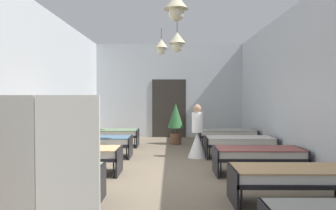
{
  "coord_description": "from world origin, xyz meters",
  "views": [
    {
      "loc": [
        0.08,
        -6.86,
        1.69
      ],
      "look_at": [
        0.0,
        1.57,
        1.46
      ],
      "focal_mm": 33.9,
      "sensor_mm": 36.0,
      "label": 1
    }
  ],
  "objects_px": {
    "bed_right_row_3": "(239,142)",
    "bed_left_row_4": "(110,134)",
    "bed_right_row_4": "(227,134)",
    "nurse_near_aisle": "(197,138)",
    "bed_right_row_1": "(292,176)",
    "bed_right_row_2": "(258,154)",
    "bed_left_row_3": "(97,142)",
    "bed_left_row_2": "(77,154)",
    "bed_left_row_1": "(41,176)",
    "potted_plant": "(176,120)",
    "patient_seated_primary": "(62,149)"
  },
  "relations": [
    {
      "from": "bed_right_row_3",
      "to": "bed_left_row_4",
      "type": "height_order",
      "value": "same"
    },
    {
      "from": "bed_right_row_4",
      "to": "nurse_near_aisle",
      "type": "height_order",
      "value": "nurse_near_aisle"
    },
    {
      "from": "bed_right_row_1",
      "to": "bed_left_row_4",
      "type": "xyz_separation_m",
      "value": [
        -3.96,
        5.7,
        0.0
      ]
    },
    {
      "from": "bed_right_row_2",
      "to": "bed_left_row_3",
      "type": "xyz_separation_m",
      "value": [
        -3.96,
        1.9,
        0.0
      ]
    },
    {
      "from": "bed_left_row_2",
      "to": "nurse_near_aisle",
      "type": "distance_m",
      "value": 3.37
    },
    {
      "from": "bed_right_row_3",
      "to": "bed_left_row_2",
      "type": "bearing_deg",
      "value": -154.34
    },
    {
      "from": "bed_left_row_1",
      "to": "bed_left_row_3",
      "type": "height_order",
      "value": "same"
    },
    {
      "from": "bed_left_row_2",
      "to": "bed_right_row_4",
      "type": "height_order",
      "value": "same"
    },
    {
      "from": "bed_left_row_3",
      "to": "nurse_near_aisle",
      "type": "relative_size",
      "value": 1.28
    },
    {
      "from": "bed_left_row_4",
      "to": "bed_left_row_2",
      "type": "bearing_deg",
      "value": -90.0
    },
    {
      "from": "bed_right_row_3",
      "to": "potted_plant",
      "type": "relative_size",
      "value": 1.3
    },
    {
      "from": "bed_left_row_2",
      "to": "bed_left_row_4",
      "type": "xyz_separation_m",
      "value": [
        0.0,
        3.8,
        0.0
      ]
    },
    {
      "from": "bed_left_row_2",
      "to": "bed_right_row_2",
      "type": "height_order",
      "value": "same"
    },
    {
      "from": "bed_left_row_3",
      "to": "bed_right_row_4",
      "type": "xyz_separation_m",
      "value": [
        3.96,
        1.9,
        0.0
      ]
    },
    {
      "from": "bed_left_row_1",
      "to": "bed_right_row_4",
      "type": "distance_m",
      "value": 6.94
    },
    {
      "from": "bed_left_row_4",
      "to": "patient_seated_primary",
      "type": "bearing_deg",
      "value": -86.51
    },
    {
      "from": "bed_right_row_3",
      "to": "bed_left_row_4",
      "type": "bearing_deg",
      "value": 154.34
    },
    {
      "from": "nurse_near_aisle",
      "to": "potted_plant",
      "type": "xyz_separation_m",
      "value": [
        -0.56,
        2.48,
        0.33
      ]
    },
    {
      "from": "bed_left_row_4",
      "to": "nurse_near_aisle",
      "type": "xyz_separation_m",
      "value": [
        2.79,
        -1.9,
        0.09
      ]
    },
    {
      "from": "bed_right_row_4",
      "to": "nurse_near_aisle",
      "type": "distance_m",
      "value": 2.24
    },
    {
      "from": "bed_left_row_1",
      "to": "bed_right_row_1",
      "type": "relative_size",
      "value": 1.0
    },
    {
      "from": "bed_left_row_3",
      "to": "bed_right_row_3",
      "type": "bearing_deg",
      "value": 0.0
    },
    {
      "from": "bed_right_row_2",
      "to": "nurse_near_aisle",
      "type": "distance_m",
      "value": 2.23
    },
    {
      "from": "bed_left_row_1",
      "to": "bed_right_row_1",
      "type": "xyz_separation_m",
      "value": [
        3.96,
        0.0,
        0.0
      ]
    },
    {
      "from": "bed_left_row_1",
      "to": "patient_seated_primary",
      "type": "bearing_deg",
      "value": -6.81
    },
    {
      "from": "bed_left_row_1",
      "to": "bed_right_row_3",
      "type": "xyz_separation_m",
      "value": [
        3.96,
        3.8,
        0.0
      ]
    },
    {
      "from": "bed_right_row_4",
      "to": "patient_seated_primary",
      "type": "bearing_deg",
      "value": -122.12
    },
    {
      "from": "bed_right_row_3",
      "to": "nurse_near_aisle",
      "type": "height_order",
      "value": "nurse_near_aisle"
    },
    {
      "from": "bed_left_row_3",
      "to": "bed_right_row_2",
      "type": "bearing_deg",
      "value": -25.66
    },
    {
      "from": "bed_left_row_1",
      "to": "nurse_near_aisle",
      "type": "distance_m",
      "value": 4.71
    },
    {
      "from": "bed_left_row_1",
      "to": "bed_left_row_2",
      "type": "distance_m",
      "value": 1.9
    },
    {
      "from": "bed_left_row_3",
      "to": "bed_right_row_3",
      "type": "distance_m",
      "value": 3.96
    },
    {
      "from": "patient_seated_primary",
      "to": "bed_left_row_3",
      "type": "bearing_deg",
      "value": 95.21
    },
    {
      "from": "bed_left_row_1",
      "to": "bed_right_row_4",
      "type": "relative_size",
      "value": 1.0
    },
    {
      "from": "bed_right_row_1",
      "to": "bed_left_row_3",
      "type": "distance_m",
      "value": 5.48
    },
    {
      "from": "bed_left_row_2",
      "to": "bed_right_row_4",
      "type": "xyz_separation_m",
      "value": [
        3.96,
        3.8,
        0.0
      ]
    },
    {
      "from": "bed_left_row_3",
      "to": "patient_seated_primary",
      "type": "height_order",
      "value": "patient_seated_primary"
    },
    {
      "from": "bed_left_row_1",
      "to": "potted_plant",
      "type": "xyz_separation_m",
      "value": [
        2.22,
        6.27,
        0.42
      ]
    },
    {
      "from": "bed_right_row_1",
      "to": "nurse_near_aisle",
      "type": "xyz_separation_m",
      "value": [
        -1.17,
        3.8,
        0.09
      ]
    },
    {
      "from": "patient_seated_primary",
      "to": "bed_left_row_2",
      "type": "bearing_deg",
      "value": 100.22
    },
    {
      "from": "nurse_near_aisle",
      "to": "patient_seated_primary",
      "type": "distance_m",
      "value": 4.56
    },
    {
      "from": "bed_left_row_1",
      "to": "patient_seated_primary",
      "type": "height_order",
      "value": "patient_seated_primary"
    },
    {
      "from": "bed_right_row_3",
      "to": "bed_right_row_4",
      "type": "xyz_separation_m",
      "value": [
        0.0,
        1.9,
        0.0
      ]
    },
    {
      "from": "bed_right_row_2",
      "to": "bed_left_row_2",
      "type": "bearing_deg",
      "value": 180.0
    },
    {
      "from": "bed_left_row_1",
      "to": "bed_right_row_4",
      "type": "height_order",
      "value": "same"
    },
    {
      "from": "bed_left_row_4",
      "to": "bed_left_row_1",
      "type": "bearing_deg",
      "value": -90.0
    },
    {
      "from": "bed_right_row_4",
      "to": "potted_plant",
      "type": "bearing_deg",
      "value": 161.74
    },
    {
      "from": "bed_left_row_3",
      "to": "potted_plant",
      "type": "bearing_deg",
      "value": 48.05
    },
    {
      "from": "bed_left_row_2",
      "to": "bed_left_row_4",
      "type": "height_order",
      "value": "same"
    },
    {
      "from": "bed_left_row_2",
      "to": "bed_left_row_3",
      "type": "distance_m",
      "value": 1.9
    }
  ]
}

